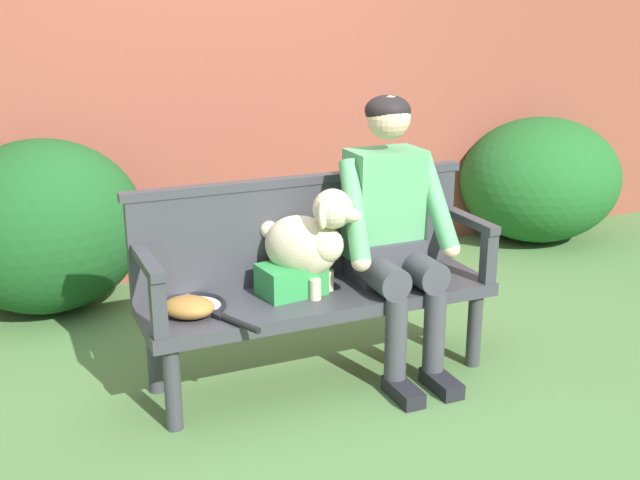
{
  "coord_description": "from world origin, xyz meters",
  "views": [
    {
      "loc": [
        -1.31,
        -3.03,
        1.72
      ],
      "look_at": [
        0.0,
        0.0,
        0.68
      ],
      "focal_mm": 43.45,
      "sensor_mm": 36.0,
      "label": 1
    }
  ],
  "objects": [
    {
      "name": "ground_plane",
      "position": [
        0.0,
        0.0,
        0.0
      ],
      "size": [
        40.0,
        40.0,
        0.0
      ],
      "primitive_type": "plane",
      "color": "#4C753D"
    },
    {
      "name": "brick_garden_fence",
      "position": [
        0.0,
        1.8,
        1.25
      ],
      "size": [
        8.0,
        0.3,
        2.51
      ],
      "primitive_type": "cube",
      "color": "brown",
      "rests_on": "ground"
    },
    {
      "name": "hedge_bush_mid_left",
      "position": [
        -1.07,
        1.4,
        0.49
      ],
      "size": [
        1.1,
        0.96,
        0.98
      ],
      "primitive_type": "ellipsoid",
      "color": "#194C1E",
      "rests_on": "ground"
    },
    {
      "name": "hedge_bush_far_left",
      "position": [
        2.34,
        1.38,
        0.45
      ],
      "size": [
        1.19,
        1.06,
        0.9
      ],
      "primitive_type": "ellipsoid",
      "color": "#1E5B23",
      "rests_on": "ground"
    },
    {
      "name": "garden_bench",
      "position": [
        0.0,
        0.0,
        0.37
      ],
      "size": [
        1.63,
        0.47,
        0.43
      ],
      "color": "#38383D",
      "rests_on": "ground"
    },
    {
      "name": "bench_backrest",
      "position": [
        0.0,
        0.21,
        0.69
      ],
      "size": [
        1.67,
        0.06,
        0.5
      ],
      "color": "#38383D",
      "rests_on": "garden_bench"
    },
    {
      "name": "bench_armrest_left_end",
      "position": [
        -0.78,
        -0.08,
        0.63
      ],
      "size": [
        0.06,
        0.47,
        0.28
      ],
      "color": "#38383D",
      "rests_on": "garden_bench"
    },
    {
      "name": "bench_armrest_right_end",
      "position": [
        0.78,
        -0.08,
        0.63
      ],
      "size": [
        0.06,
        0.47,
        0.28
      ],
      "color": "#38383D",
      "rests_on": "garden_bench"
    },
    {
      "name": "person_seated",
      "position": [
        0.36,
        -0.01,
        0.71
      ],
      "size": [
        0.56,
        0.64,
        1.3
      ],
      "color": "black",
      "rests_on": "ground"
    },
    {
      "name": "dog_on_bench",
      "position": [
        -0.04,
        0.02,
        0.68
      ],
      "size": [
        0.42,
        0.46,
        0.5
      ],
      "color": "beige",
      "rests_on": "garden_bench"
    },
    {
      "name": "tennis_racket",
      "position": [
        -0.57,
        0.03,
        0.44
      ],
      "size": [
        0.38,
        0.58,
        0.03
      ],
      "color": "black",
      "rests_on": "garden_bench"
    },
    {
      "name": "baseball_glove",
      "position": [
        -0.62,
        -0.05,
        0.48
      ],
      "size": [
        0.28,
        0.27,
        0.09
      ],
      "primitive_type": "ellipsoid",
      "rotation": [
        0.0,
        0.0,
        -0.63
      ],
      "color": "#9E6B2D",
      "rests_on": "garden_bench"
    },
    {
      "name": "sports_bag",
      "position": [
        -0.13,
        0.04,
        0.5
      ],
      "size": [
        0.3,
        0.23,
        0.14
      ],
      "primitive_type": "cube",
      "rotation": [
        0.0,
        0.0,
        0.13
      ],
      "color": "#2D8E42",
      "rests_on": "garden_bench"
    }
  ]
}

